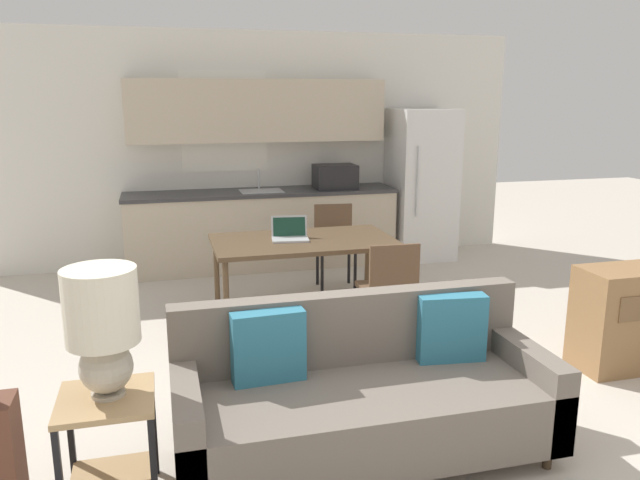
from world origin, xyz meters
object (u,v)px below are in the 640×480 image
(couch, at_px, (362,396))
(table_lamp, at_px, (103,323))
(dining_chair_near_right, at_px, (389,286))
(laptop, at_px, (290,234))
(refrigerator, at_px, (421,185))
(side_table, at_px, (109,433))
(dining_table, at_px, (304,246))
(dining_chair_far_right, at_px, (335,241))

(couch, height_order, table_lamp, table_lamp)
(couch, relative_size, dining_chair_near_right, 2.39)
(table_lamp, height_order, laptop, table_lamp)
(refrigerator, relative_size, side_table, 3.15)
(dining_table, xyz_separation_m, side_table, (-1.53, -2.36, -0.28))
(refrigerator, xyz_separation_m, laptop, (-2.01, -1.69, -0.14))
(dining_table, xyz_separation_m, couch, (-0.19, -2.24, -0.32))
(dining_table, bearing_deg, table_lamp, -122.84)
(refrigerator, xyz_separation_m, dining_table, (-1.89, -1.74, -0.24))
(refrigerator, relative_size, laptop, 5.17)
(dining_chair_near_right, relative_size, laptop, 2.45)
(dining_chair_far_right, xyz_separation_m, laptop, (-0.64, -0.75, 0.28))
(table_lamp, bearing_deg, dining_chair_near_right, 37.36)
(side_table, xyz_separation_m, dining_chair_far_right, (2.05, 3.16, 0.11))
(refrigerator, height_order, laptop, refrigerator)
(dining_chair_far_right, bearing_deg, dining_chair_near_right, -83.88)
(dining_chair_far_right, bearing_deg, dining_table, -116.64)
(laptop, bearing_deg, dining_chair_near_right, -45.99)
(side_table, height_order, dining_chair_near_right, dining_chair_near_right)
(dining_table, xyz_separation_m, dining_chair_near_right, (0.51, -0.80, -0.17))
(refrigerator, height_order, table_lamp, refrigerator)
(dining_chair_near_right, distance_m, laptop, 1.09)
(side_table, relative_size, laptop, 1.64)
(dining_table, distance_m, table_lamp, 2.81)
(dining_chair_far_right, bearing_deg, laptop, -123.81)
(dining_table, distance_m, couch, 2.27)
(dining_table, height_order, dining_chair_near_right, dining_chair_near_right)
(dining_table, height_order, table_lamp, table_lamp)
(table_lamp, relative_size, dining_chair_far_right, 0.73)
(refrigerator, distance_m, couch, 4.53)
(dining_chair_near_right, bearing_deg, laptop, -50.33)
(refrigerator, height_order, side_table, refrigerator)
(dining_table, bearing_deg, laptop, 157.09)
(side_table, height_order, table_lamp, table_lamp)
(refrigerator, height_order, dining_table, refrigerator)
(couch, height_order, dining_chair_near_right, couch)
(couch, relative_size, table_lamp, 3.27)
(dining_table, bearing_deg, side_table, -122.90)
(refrigerator, bearing_deg, side_table, -129.80)
(dining_table, relative_size, laptop, 4.57)
(table_lamp, bearing_deg, laptop, 59.69)
(couch, bearing_deg, refrigerator, 62.36)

